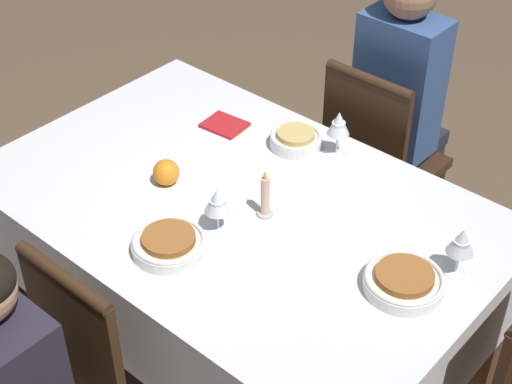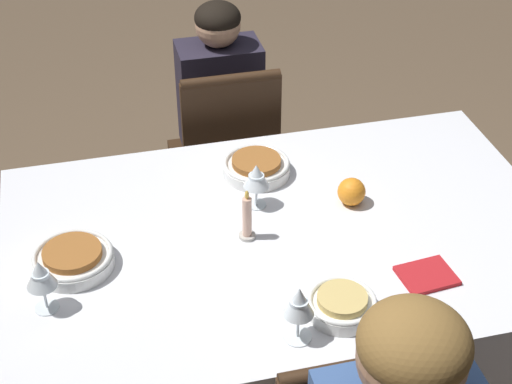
{
  "view_description": "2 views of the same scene",
  "coord_description": "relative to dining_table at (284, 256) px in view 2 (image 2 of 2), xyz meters",
  "views": [
    {
      "loc": [
        -1.28,
        1.38,
        2.24
      ],
      "look_at": [
        -0.05,
        -0.02,
        0.8
      ],
      "focal_mm": 55.0,
      "sensor_mm": 36.0,
      "label": 1
    },
    {
      "loc": [
        -0.49,
        -1.66,
        2.15
      ],
      "look_at": [
        -0.06,
        0.08,
        0.84
      ],
      "focal_mm": 55.0,
      "sensor_mm": 36.0,
      "label": 2
    }
  ],
  "objects": [
    {
      "name": "bowl_north",
      "position": [
        -0.01,
        0.3,
        0.12
      ],
      "size": [
        0.21,
        0.21,
        0.06
      ],
      "color": "white",
      "rests_on": "dining_table"
    },
    {
      "name": "dining_table",
      "position": [
        0.0,
        0.0,
        0.0
      ],
      "size": [
        1.58,
        1.01,
        0.75
      ],
      "color": "silver",
      "rests_on": "ground_plane"
    },
    {
      "name": "bowl_south",
      "position": [
        0.05,
        -0.34,
        0.12
      ],
      "size": [
        0.17,
        0.17,
        0.06
      ],
      "color": "white",
      "rests_on": "dining_table"
    },
    {
      "name": "person_child_dark",
      "position": [
        -0.01,
        0.91,
        -0.06
      ],
      "size": [
        0.3,
        0.33,
        1.09
      ],
      "rotation": [
        0.0,
        0.0,
        3.14
      ],
      "color": "#282833",
      "rests_on": "ground_plane"
    },
    {
      "name": "wine_glass_south",
      "position": [
        -0.08,
        -0.4,
        0.2
      ],
      "size": [
        0.07,
        0.07,
        0.16
      ],
      "color": "white",
      "rests_on": "dining_table"
    },
    {
      "name": "wine_glass_west",
      "position": [
        -0.66,
        -0.15,
        0.2
      ],
      "size": [
        0.08,
        0.08,
        0.15
      ],
      "color": "white",
      "rests_on": "dining_table"
    },
    {
      "name": "candle_centerpiece",
      "position": [
        -0.11,
        0.0,
        0.15
      ],
      "size": [
        0.05,
        0.05,
        0.16
      ],
      "color": "beige",
      "rests_on": "dining_table"
    },
    {
      "name": "wine_glass_north",
      "position": [
        -0.05,
        0.14,
        0.19
      ],
      "size": [
        0.08,
        0.08,
        0.14
      ],
      "color": "white",
      "rests_on": "dining_table"
    },
    {
      "name": "chair_north",
      "position": [
        -0.01,
        0.75,
        -0.15
      ],
      "size": [
        0.38,
        0.38,
        0.92
      ],
      "rotation": [
        0.0,
        0.0,
        3.14
      ],
      "color": "#382314",
      "rests_on": "ground_plane"
    },
    {
      "name": "orange_fruit",
      "position": [
        0.23,
        0.08,
        0.13
      ],
      "size": [
        0.08,
        0.08,
        0.08
      ],
      "primitive_type": "sphere",
      "color": "orange",
      "rests_on": "dining_table"
    },
    {
      "name": "bowl_west",
      "position": [
        -0.59,
        -0.01,
        0.12
      ],
      "size": [
        0.22,
        0.22,
        0.06
      ],
      "color": "white",
      "rests_on": "dining_table"
    },
    {
      "name": "napkin_red_folded",
      "position": [
        0.31,
        -0.27,
        0.1
      ],
      "size": [
        0.15,
        0.13,
        0.01
      ],
      "rotation": [
        0.0,
        0.0,
        0.1
      ],
      "color": "red",
      "rests_on": "dining_table"
    }
  ]
}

